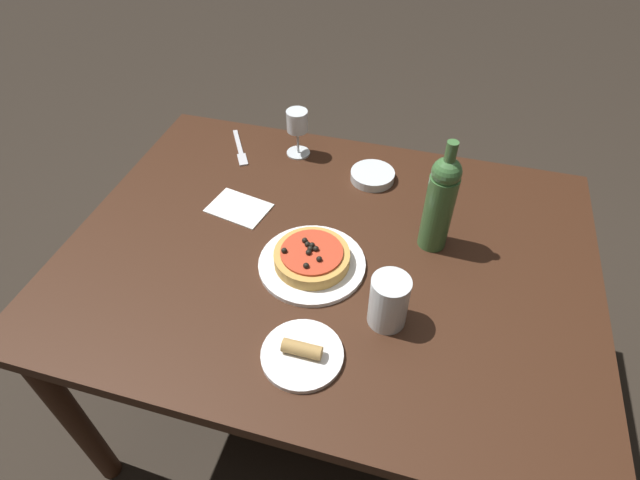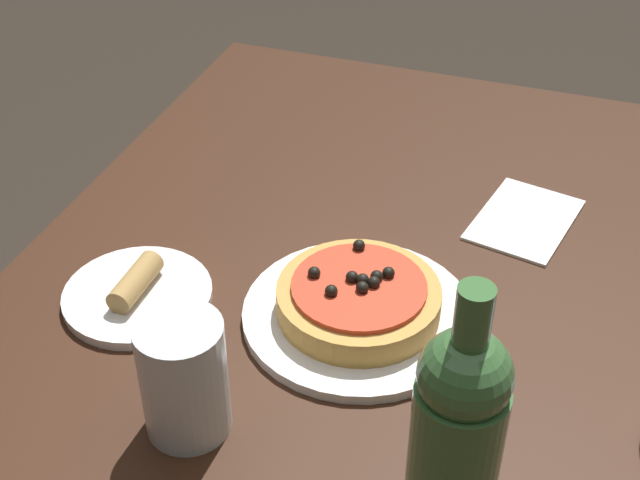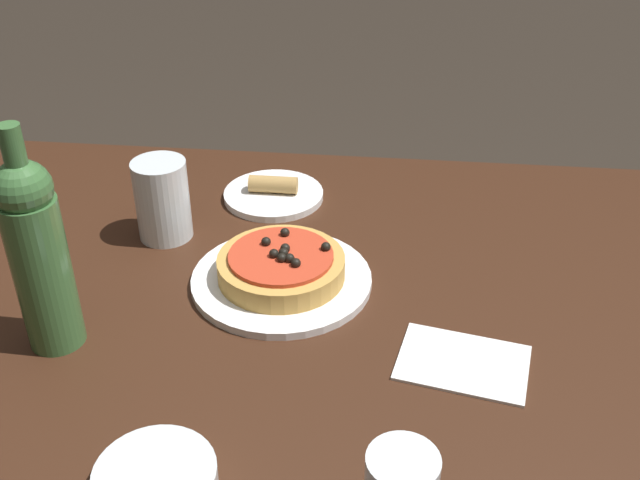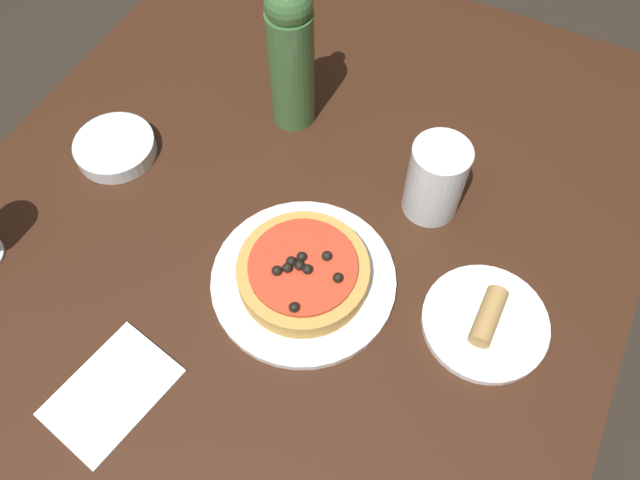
% 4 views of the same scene
% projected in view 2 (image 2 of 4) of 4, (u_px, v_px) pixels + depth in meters
% --- Properties ---
extents(dining_table, '(1.30, 0.98, 0.75)m').
position_uv_depth(dining_table, '(402.00, 402.00, 1.02)').
color(dining_table, '#381E11').
rests_on(dining_table, ground_plane).
extents(dinner_plate, '(0.26, 0.26, 0.01)m').
position_uv_depth(dinner_plate, '(358.00, 315.00, 0.99)').
color(dinner_plate, white).
rests_on(dinner_plate, dining_table).
extents(pizza, '(0.18, 0.18, 0.05)m').
position_uv_depth(pizza, '(359.00, 298.00, 0.98)').
color(pizza, gold).
rests_on(pizza, dinner_plate).
extents(wine_bottle, '(0.07, 0.07, 0.30)m').
position_uv_depth(wine_bottle, '(454.00, 456.00, 0.67)').
color(wine_bottle, '#3D6B38').
rests_on(wine_bottle, dining_table).
extents(water_cup, '(0.08, 0.08, 0.13)m').
position_uv_depth(water_cup, '(184.00, 378.00, 0.84)').
color(water_cup, silver).
rests_on(water_cup, dining_table).
extents(side_plate, '(0.17, 0.17, 0.04)m').
position_uv_depth(side_plate, '(137.00, 293.00, 1.02)').
color(side_plate, white).
rests_on(side_plate, dining_table).
extents(paper_napkin, '(0.18, 0.14, 0.00)m').
position_uv_depth(paper_napkin, '(525.00, 220.00, 1.15)').
color(paper_napkin, white).
rests_on(paper_napkin, dining_table).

